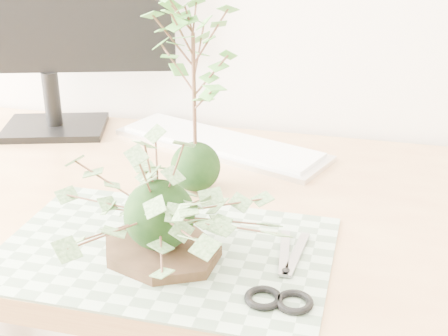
% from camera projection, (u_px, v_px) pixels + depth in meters
% --- Properties ---
extents(desk, '(1.60, 0.70, 0.74)m').
position_uv_depth(desk, '(186.00, 238.00, 1.13)').
color(desk, tan).
rests_on(desk, ground_plane).
extents(cutting_mat, '(0.48, 0.32, 0.00)m').
position_uv_depth(cutting_mat, '(165.00, 251.00, 0.92)').
color(cutting_mat, '#5A725A').
rests_on(cutting_mat, desk).
extents(stone_dish, '(0.24, 0.24, 0.01)m').
position_uv_depth(stone_dish, '(161.00, 250.00, 0.90)').
color(stone_dish, black).
rests_on(stone_dish, cutting_mat).
extents(ivy_kokedama, '(0.35, 0.35, 0.20)m').
position_uv_depth(ivy_kokedama, '(158.00, 184.00, 0.86)').
color(ivy_kokedama, black).
rests_on(ivy_kokedama, stone_dish).
extents(maple_kokedama, '(0.26, 0.26, 0.37)m').
position_uv_depth(maple_kokedama, '(193.00, 46.00, 1.01)').
color(maple_kokedama, black).
rests_on(maple_kokedama, desk).
extents(keyboard, '(0.48, 0.29, 0.02)m').
position_uv_depth(keyboard, '(220.00, 143.00, 1.29)').
color(keyboard, silver).
rests_on(keyboard, desk).
extents(monitor, '(0.53, 0.21, 0.48)m').
position_uv_depth(monitor, '(43.00, 3.00, 1.28)').
color(monitor, black).
rests_on(monitor, desk).
extents(scissors, '(0.09, 0.20, 0.01)m').
position_uv_depth(scissors, '(281.00, 288.00, 0.82)').
color(scissors, gray).
rests_on(scissors, cutting_mat).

